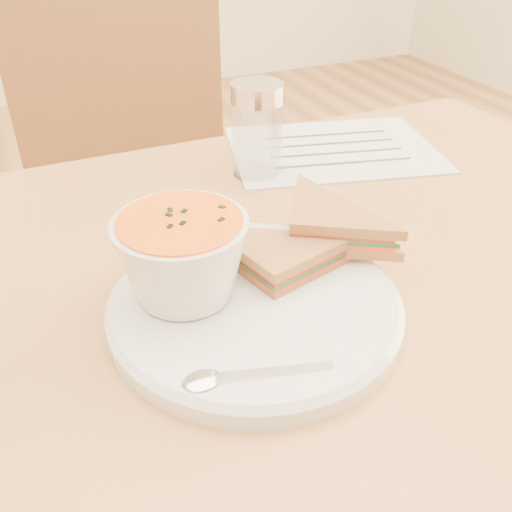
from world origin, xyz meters
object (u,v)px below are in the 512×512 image
dining_table (287,475)px  condiment_shaker (257,130)px  chair_far (120,246)px  soup_bowl (183,262)px  plate (255,307)px

dining_table → condiment_shaker: 0.49m
chair_far → condiment_shaker: (0.15, -0.32, 0.33)m
chair_far → soup_bowl: size_ratio=8.14×
chair_far → soup_bowl: chair_far is taller
dining_table → soup_bowl: (-0.14, -0.04, 0.43)m
plate → condiment_shaker: bearing=65.4°
dining_table → plate: bearing=-140.2°
dining_table → plate: size_ratio=3.72×
dining_table → plate: plate is taller
chair_far → plate: size_ratio=3.56×
soup_bowl → condiment_shaker: size_ratio=0.96×
soup_bowl → condiment_shaker: 0.30m
chair_far → dining_table: bearing=121.4°
chair_far → plate: 0.66m
chair_far → plate: chair_far is taller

